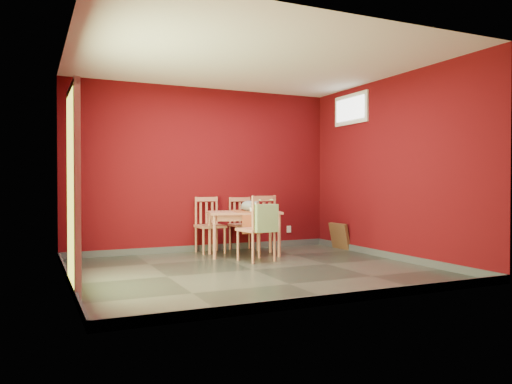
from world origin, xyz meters
name	(u,v)px	position (x,y,z in m)	size (l,w,h in m)	color
ground	(253,270)	(0.00, 0.00, 0.00)	(4.50, 4.50, 0.00)	#2D342D
room_shell	(253,266)	(0.00, 0.00, 0.05)	(4.50, 4.50, 4.50)	#51080C
doorway	(72,183)	(-2.23, -0.40, 1.12)	(0.06, 1.01, 2.13)	#B7D838
window	(351,109)	(2.23, 1.00, 2.35)	(0.05, 0.90, 0.50)	white
outlet_plate	(289,229)	(1.60, 1.99, 0.30)	(0.08, 0.01, 0.12)	silver
dining_table	(244,217)	(0.39, 1.21, 0.60)	(1.21, 0.85, 0.69)	#BA6F57
table_runner	(247,215)	(0.39, 1.10, 0.64)	(0.43, 0.70, 0.33)	#994727
chair_far_left	(209,224)	(0.02, 1.77, 0.46)	(0.43, 0.43, 0.90)	#BA6F57
chair_far_right	(243,223)	(0.63, 1.82, 0.45)	(0.42, 0.42, 0.89)	#BA6F57
chair_near	(258,228)	(0.36, 0.61, 0.48)	(0.52, 0.52, 0.95)	#BA6F57
tote_bag	(266,218)	(0.38, 0.39, 0.64)	(0.33, 0.19, 0.46)	#809E65
cat	(249,204)	(0.46, 1.17, 0.80)	(0.25, 0.47, 0.23)	slate
picture_frame	(340,236)	(2.19, 1.26, 0.22)	(0.18, 0.45, 0.44)	brown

